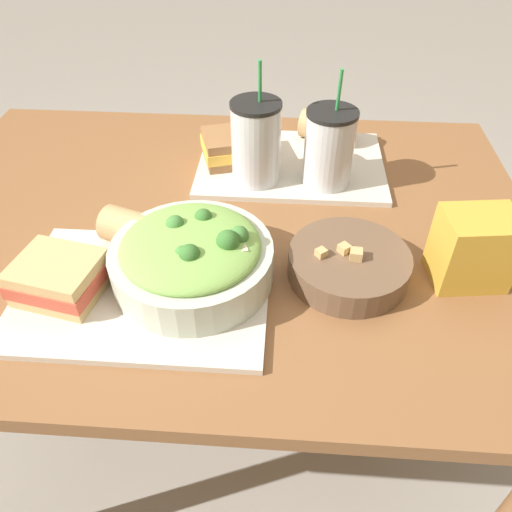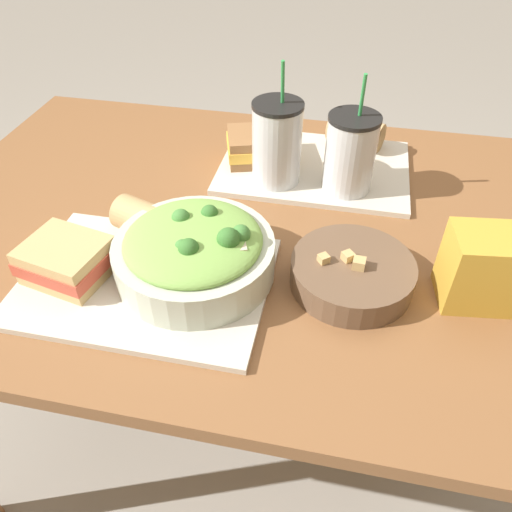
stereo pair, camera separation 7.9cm
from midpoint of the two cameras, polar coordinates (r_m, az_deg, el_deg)
ground_plane at (r=1.58m, az=-0.49°, el=-18.65°), size 12.00×12.00×0.00m
dining_table at (r=1.06m, az=-0.70°, el=-0.26°), size 1.25×0.91×0.78m
tray_near at (r=0.85m, az=-9.93°, el=-2.97°), size 0.41×0.29×0.01m
tray_far at (r=1.14m, az=8.66°, el=9.94°), size 0.41×0.29×0.01m
salad_bowl at (r=0.82m, az=-4.30°, el=0.44°), size 0.27×0.27×0.11m
soup_bowl at (r=0.85m, az=13.55°, el=-1.96°), size 0.21×0.21×0.07m
sandwich_near at (r=0.87m, az=-18.45°, el=-0.55°), size 0.15×0.14×0.06m
baguette_near at (r=0.91m, az=-9.36°, el=3.67°), size 0.16×0.11×0.07m
sandwich_far at (r=1.14m, az=2.23°, el=12.37°), size 0.16×0.15×0.06m
baguette_far at (r=1.22m, az=13.30°, el=13.53°), size 0.14×0.10×0.07m
drink_cup_dark at (r=1.04m, az=4.62°, el=12.40°), size 0.10×0.10×0.26m
drink_cup_red at (r=1.04m, az=12.88°, el=11.06°), size 0.10×0.10×0.24m
chip_bag at (r=0.87m, az=26.97°, el=-1.39°), size 0.13×0.10×0.13m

